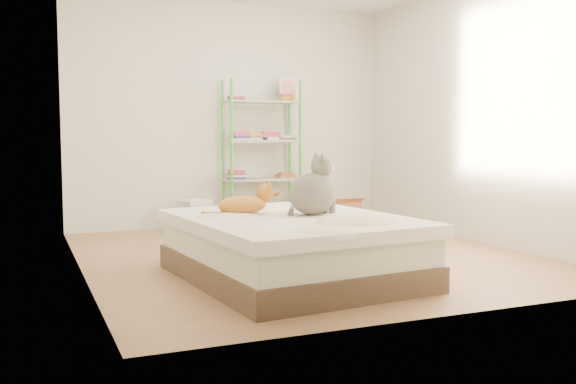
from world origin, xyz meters
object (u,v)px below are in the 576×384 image
bed (291,248)px  grey_cat (312,185)px  orange_cat (242,202)px  white_bin (195,215)px  shelf_unit (262,154)px  cardboard_box (333,216)px

bed → grey_cat: grey_cat is taller
orange_cat → grey_cat: size_ratio=1.02×
grey_cat → white_bin: size_ratio=1.19×
shelf_unit → cardboard_box: (0.56, -0.72, -0.67)m
white_bin → bed: bearing=-89.1°
bed → grey_cat: bearing=-0.3°
bed → cardboard_box: 2.41m
grey_cat → cardboard_box: grey_cat is taller
grey_cat → white_bin: 2.69m
cardboard_box → white_bin: size_ratio=1.39×
shelf_unit → cardboard_box: 1.13m
orange_cat → grey_cat: (0.48, -0.20, 0.13)m
bed → orange_cat: orange_cat is taller
cardboard_box → white_bin: (-1.40, 0.65, 0.00)m
shelf_unit → white_bin: 1.08m
bed → orange_cat: 0.50m
shelf_unit → white_bin: shelf_unit is taller
orange_cat → white_bin: (0.26, 2.42, -0.39)m
cardboard_box → bed: bearing=-129.3°
bed → shelf_unit: bearing=68.1°
grey_cat → shelf_unit: 2.77m
bed → orange_cat: bearing=138.4°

